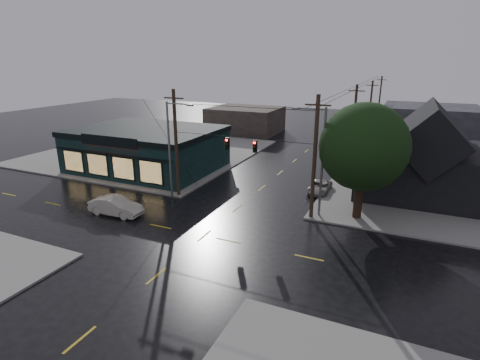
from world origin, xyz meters
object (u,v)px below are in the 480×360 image
at_px(corner_tree, 364,147).
at_px(sedan_cream, 116,206).
at_px(suv_silver, 320,187).
at_px(utility_pole_ne, 311,218).
at_px(utility_pole_nw, 179,196).

relative_size(corner_tree, sedan_cream, 2.01).
bearing_deg(suv_silver, utility_pole_ne, -83.21).
bearing_deg(corner_tree, sedan_cream, -158.16).
xyz_separation_m(sedan_cream, suv_silver, (14.57, 12.71, -0.21)).
xyz_separation_m(utility_pole_nw, sedan_cream, (-2.35, -6.05, 0.78)).
distance_m(utility_pole_nw, utility_pole_ne, 13.00).
distance_m(corner_tree, utility_pole_ne, 7.17).
height_order(utility_pole_ne, suv_silver, utility_pole_ne).
bearing_deg(utility_pole_ne, corner_tree, 23.31).
relative_size(corner_tree, utility_pole_ne, 0.93).
xyz_separation_m(corner_tree, suv_silver, (-4.26, 5.16, -5.53)).
height_order(utility_pole_nw, sedan_cream, utility_pole_nw).
height_order(utility_pole_ne, sedan_cream, utility_pole_ne).
xyz_separation_m(corner_tree, utility_pole_ne, (-3.48, -1.50, -6.09)).
distance_m(corner_tree, sedan_cream, 20.97).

